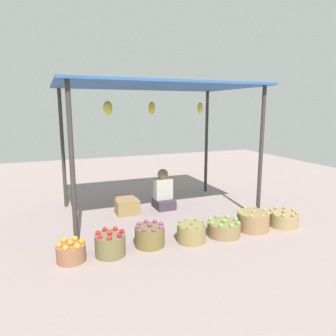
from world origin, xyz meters
name	(u,v)px	position (x,y,z in m)	size (l,w,h in m)	color
ground_plane	(157,211)	(0.00, 0.00, 0.00)	(14.00, 14.00, 0.00)	gray
market_stall_structure	(156,95)	(-0.01, 0.00, 2.18)	(3.47, 2.26, 2.36)	#38332D
vendor_person	(163,193)	(0.20, 0.18, 0.30)	(0.36, 0.44, 0.78)	#3E2F3B
basket_oranges	(71,252)	(-1.70, -1.43, 0.12)	(0.37, 0.37, 0.29)	#8D5C40
basket_red_apples	(110,244)	(-1.19, -1.46, 0.15)	(0.41, 0.41, 0.35)	brown
basket_purple_onions	(150,236)	(-0.61, -1.37, 0.15)	(0.43, 0.43, 0.34)	brown
basket_green_chilies	(191,233)	(0.01, -1.47, 0.13)	(0.42, 0.42, 0.29)	olive
basket_green_apples	(224,228)	(0.58, -1.46, 0.11)	(0.51, 0.51, 0.27)	olive
basket_limes	(253,221)	(1.14, -1.43, 0.15)	(0.51, 0.51, 0.33)	#93714B
basket_potatoes	(283,219)	(1.73, -1.47, 0.12)	(0.48, 0.48, 0.28)	#9B8151
wooden_crate_near_vendor	(125,204)	(-0.54, 0.28, 0.14)	(0.34, 0.32, 0.28)	#94684E
wooden_crate_stacked_rear	(127,207)	(-0.56, 0.08, 0.14)	(0.41, 0.31, 0.27)	olive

